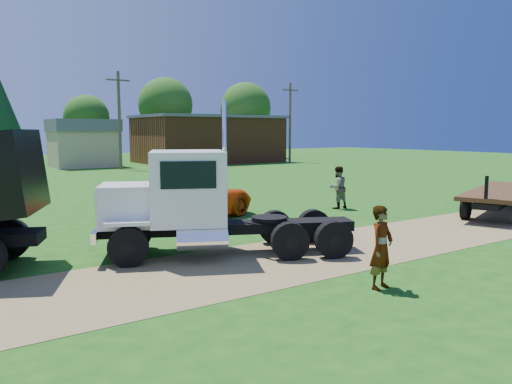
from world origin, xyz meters
TOP-DOWN VIEW (x-y plane):
  - ground at (0.00, 0.00)m, footprint 140.00×140.00m
  - dirt_track at (0.00, 0.00)m, footprint 120.00×4.20m
  - white_semi_tractor at (-3.30, 1.88)m, footprint 7.35×5.05m
  - orange_pickup at (-0.77, 7.20)m, footprint 6.68×4.74m
  - flatbed_trailer at (11.04, 0.86)m, footprint 7.73×4.64m
  - spectator_a at (-1.15, -3.27)m, footprint 0.77×0.60m
  - spectator_b at (6.18, 5.93)m, footprint 0.98×0.78m
  - brick_building at (18.00, 40.00)m, footprint 15.40×10.40m
  - tan_shed at (4.00, 40.00)m, footprint 6.20×5.40m
  - utility_poles at (6.00, 35.00)m, footprint 42.20×0.28m
  - tree_row at (4.13, 49.33)m, footprint 55.36×11.70m

SIDE VIEW (x-z plane):
  - ground at x=0.00m, z-range 0.00..0.00m
  - dirt_track at x=0.00m, z-range 0.00..0.01m
  - flatbed_trailer at x=11.04m, z-range -0.14..1.76m
  - orange_pickup at x=-0.77m, z-range 0.00..1.69m
  - spectator_a at x=-1.15m, z-range 0.00..1.89m
  - spectator_b at x=6.18m, z-range 0.00..1.94m
  - white_semi_tractor at x=-3.30m, z-range -0.70..3.72m
  - tan_shed at x=4.00m, z-range 0.07..4.77m
  - brick_building at x=18.00m, z-range 0.01..5.31m
  - utility_poles at x=6.00m, z-range 0.21..9.21m
  - tree_row at x=4.13m, z-range 0.98..12.36m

